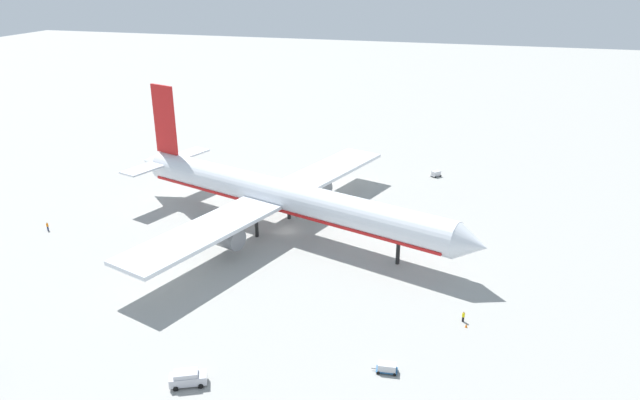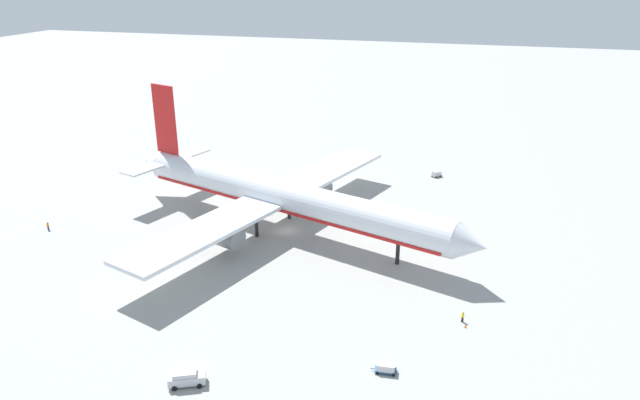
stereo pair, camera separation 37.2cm
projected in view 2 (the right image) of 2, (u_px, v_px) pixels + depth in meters
ground_plane at (287, 231)px, 113.24m from camera, size 600.00×600.00×0.00m
airliner at (280, 196)px, 111.32m from camera, size 76.63×69.47×24.82m
service_van at (186, 377)px, 71.59m from camera, size 4.86×3.59×1.97m
baggage_cart_0 at (386, 367)px, 73.91m from camera, size 3.35×1.75×1.25m
baggage_cart_1 at (437, 174)px, 141.98m from camera, size 2.61×2.71×1.38m
ground_worker_0 at (48, 226)px, 113.42m from camera, size 0.56×0.56×1.66m
ground_worker_2 at (463, 317)px, 84.26m from camera, size 0.42×0.42×1.63m
traffic_cone_0 at (190, 171)px, 145.05m from camera, size 0.36×0.36×0.55m
traffic_cone_1 at (466, 326)px, 83.14m from camera, size 0.36×0.36×0.55m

